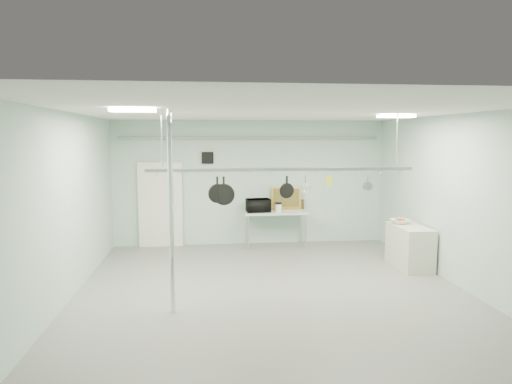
{
  "coord_description": "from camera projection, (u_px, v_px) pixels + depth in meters",
  "views": [
    {
      "loc": [
        -1.17,
        -7.68,
        2.77
      ],
      "look_at": [
        -0.19,
        1.0,
        1.72
      ],
      "focal_mm": 32.0,
      "sensor_mm": 36.0,
      "label": 1
    }
  ],
  "objects": [
    {
      "name": "side_cabinet",
      "position": [
        410.0,
        247.0,
        9.72
      ],
      "size": [
        0.6,
        1.2,
        0.9
      ],
      "primitive_type": "cube",
      "color": "beige",
      "rests_on": "floor"
    },
    {
      "name": "skillet_right",
      "position": [
        287.0,
        187.0,
        8.14
      ],
      "size": [
        0.28,
        0.12,
        0.39
      ],
      "primitive_type": null,
      "rotation": [
        0.0,
        0.0,
        0.24
      ],
      "color": "black",
      "rests_on": "pot_rack"
    },
    {
      "name": "prep_table",
      "position": [
        276.0,
        214.0,
        11.56
      ],
      "size": [
        1.6,
        0.7,
        0.91
      ],
      "color": "#AECDB7",
      "rests_on": "floor"
    },
    {
      "name": "conduit_pipe",
      "position": [
        251.0,
        138.0,
        11.56
      ],
      "size": [
        6.6,
        0.07,
        0.07
      ],
      "primitive_type": "cylinder",
      "rotation": [
        0.0,
        1.57,
        0.0
      ],
      "color": "gray",
      "rests_on": "back_wall"
    },
    {
      "name": "back_wall",
      "position": [
        251.0,
        183.0,
        11.79
      ],
      "size": [
        7.0,
        0.02,
        3.2
      ],
      "primitive_type": "cube",
      "color": "#9FBFB6",
      "rests_on": "floor"
    },
    {
      "name": "door",
      "position": [
        161.0,
        206.0,
        11.55
      ],
      "size": [
        1.1,
        0.1,
        2.2
      ],
      "primitive_type": "cube",
      "color": "silver",
      "rests_on": "floor"
    },
    {
      "name": "skillet_mid",
      "position": [
        224.0,
        191.0,
        8.02
      ],
      "size": [
        0.38,
        0.12,
        0.52
      ],
      "primitive_type": null,
      "rotation": [
        0.0,
        0.0,
        -0.15
      ],
      "color": "black",
      "rests_on": "pot_rack"
    },
    {
      "name": "skillet_left",
      "position": [
        217.0,
        189.0,
        8.01
      ],
      "size": [
        0.34,
        0.17,
        0.45
      ],
      "primitive_type": null,
      "rotation": [
        0.0,
        0.0,
        0.36
      ],
      "color": "black",
      "rests_on": "pot_rack"
    },
    {
      "name": "painting_small",
      "position": [
        298.0,
        204.0,
        11.9
      ],
      "size": [
        0.3,
        0.1,
        0.25
      ],
      "primitive_type": "cube",
      "rotation": [
        -0.17,
        0.0,
        -0.06
      ],
      "color": "#362413",
      "rests_on": "prep_table"
    },
    {
      "name": "wall_vent",
      "position": [
        208.0,
        158.0,
        11.57
      ],
      "size": [
        0.3,
        0.04,
        0.3
      ],
      "primitive_type": "cube",
      "color": "black",
      "rests_on": "back_wall"
    },
    {
      "name": "saucepan",
      "position": [
        367.0,
        182.0,
        8.3
      ],
      "size": [
        0.16,
        0.09,
        0.27
      ],
      "primitive_type": null,
      "rotation": [
        0.0,
        0.0,
        -0.02
      ],
      "color": "#A2A1A6",
      "rests_on": "pot_rack"
    },
    {
      "name": "fruit_bowl",
      "position": [
        400.0,
        221.0,
        9.92
      ],
      "size": [
        0.45,
        0.45,
        0.1
      ],
      "primitive_type": "imported",
      "rotation": [
        0.0,
        0.0,
        0.16
      ],
      "color": "white",
      "rests_on": "side_cabinet"
    },
    {
      "name": "light_panel_right",
      "position": [
        396.0,
        116.0,
        8.52
      ],
      "size": [
        0.65,
        0.3,
        0.05
      ],
      "primitive_type": "cube",
      "color": "white",
      "rests_on": "ceiling"
    },
    {
      "name": "painting_large",
      "position": [
        286.0,
        198.0,
        11.85
      ],
      "size": [
        0.78,
        0.16,
        0.58
      ],
      "primitive_type": "cube",
      "rotation": [
        -0.14,
        0.0,
        -0.04
      ],
      "color": "#BC8432",
      "rests_on": "prep_table"
    },
    {
      "name": "light_panel_left",
      "position": [
        133.0,
        110.0,
        6.63
      ],
      "size": [
        0.65,
        0.3,
        0.05
      ],
      "primitive_type": "cube",
      "color": "white",
      "rests_on": "ceiling"
    },
    {
      "name": "chrome_pole",
      "position": [
        171.0,
        213.0,
        7.07
      ],
      "size": [
        0.08,
        0.08,
        3.2
      ],
      "primitive_type": "cylinder",
      "color": "silver",
      "rests_on": "floor"
    },
    {
      "name": "grater",
      "position": [
        329.0,
        181.0,
        8.22
      ],
      "size": [
        0.09,
        0.04,
        0.21
      ],
      "primitive_type": null,
      "rotation": [
        0.0,
        0.0,
        -0.34
      ],
      "color": "yellow",
      "rests_on": "pot_rack"
    },
    {
      "name": "right_wall",
      "position": [
        464.0,
        202.0,
        8.24
      ],
      "size": [
        0.02,
        8.0,
        3.2
      ],
      "primitive_type": "cube",
      "color": "#9FBFB6",
      "rests_on": "floor"
    },
    {
      "name": "ceiling",
      "position": [
        274.0,
        112.0,
        7.66
      ],
      "size": [
        7.0,
        8.0,
        0.02
      ],
      "primitive_type": "cube",
      "color": "silver",
      "rests_on": "back_wall"
    },
    {
      "name": "coffee_canister",
      "position": [
        279.0,
        208.0,
        11.41
      ],
      "size": [
        0.2,
        0.2,
        0.2
      ],
      "primitive_type": "cylinder",
      "rotation": [
        0.0,
        0.0,
        -0.3
      ],
      "color": "silver",
      "rests_on": "prep_table"
    },
    {
      "name": "pot_rack",
      "position": [
        282.0,
        168.0,
        8.09
      ],
      "size": [
        4.8,
        0.06,
        1.0
      ],
      "color": "#B7B7BC",
      "rests_on": "ceiling"
    },
    {
      "name": "fruit_cluster",
      "position": [
        400.0,
        220.0,
        9.91
      ],
      "size": [
        0.24,
        0.24,
        0.09
      ],
      "primitive_type": null,
      "color": "#B11014",
      "rests_on": "fruit_bowl"
    },
    {
      "name": "floor",
      "position": [
        273.0,
        295.0,
        8.04
      ],
      "size": [
        8.0,
        8.0,
        0.0
      ],
      "primitive_type": "plane",
      "color": "gray",
      "rests_on": "ground"
    },
    {
      "name": "whisk",
      "position": [
        306.0,
        184.0,
        8.17
      ],
      "size": [
        0.19,
        0.19,
        0.31
      ],
      "primitive_type": null,
      "rotation": [
        0.0,
        0.0,
        0.05
      ],
      "color": "#B3B3B8",
      "rests_on": "pot_rack"
    },
    {
      "name": "microwave",
      "position": [
        258.0,
        205.0,
        11.45
      ],
      "size": [
        0.62,
        0.44,
        0.33
      ],
      "primitive_type": "imported",
      "rotation": [
        0.0,
        0.0,
        3.22
      ],
      "color": "black",
      "rests_on": "prep_table"
    }
  ]
}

